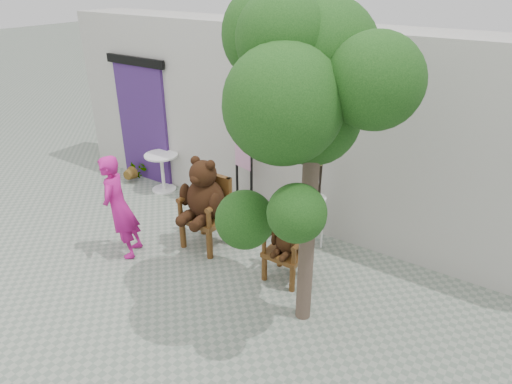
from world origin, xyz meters
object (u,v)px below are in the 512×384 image
stool_bucket (315,208)px  person (119,208)px  display_stand (244,187)px  chair_big (205,198)px  chair_small (288,242)px  tree (302,89)px  cafe_table (162,168)px

stool_bucket → person: bearing=-141.9°
display_stand → stool_bucket: 1.32m
display_stand → stool_bucket: display_stand is taller
person → display_stand: size_ratio=0.98×
chair_big → person: size_ratio=0.93×
person → chair_small: bearing=82.6°
chair_small → person: bearing=-159.2°
chair_small → person: (-2.21, -0.84, 0.21)m
chair_big → tree: 2.66m
chair_small → display_stand: display_stand is taller
chair_small → stool_bucket: size_ratio=0.62×
chair_big → chair_small: bearing=0.0°
cafe_table → display_stand: 1.88m
tree → cafe_table: bearing=157.2°
cafe_table → person: bearing=-60.4°
chair_big → display_stand: 0.96m
chair_big → display_stand: (0.00, 0.95, -0.19)m
cafe_table → stool_bucket: 3.20m
stool_bucket → cafe_table: bearing=177.4°
chair_big → cafe_table: 2.14m
person → stool_bucket: 2.73m
display_stand → chair_big: bearing=-75.0°
chair_big → cafe_table: bearing=152.0°
display_stand → cafe_table: bearing=-166.3°
cafe_table → tree: (3.65, -1.53, 2.23)m
chair_small → person: size_ratio=0.60×
display_stand → stool_bucket: (1.32, -0.10, 0.06)m
chair_big → tree: (1.78, -0.54, 1.90)m
chair_big → person: 1.18m
tree → chair_big: bearing=163.1°
display_stand → tree: tree is taller
chair_small → cafe_table: bearing=163.0°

